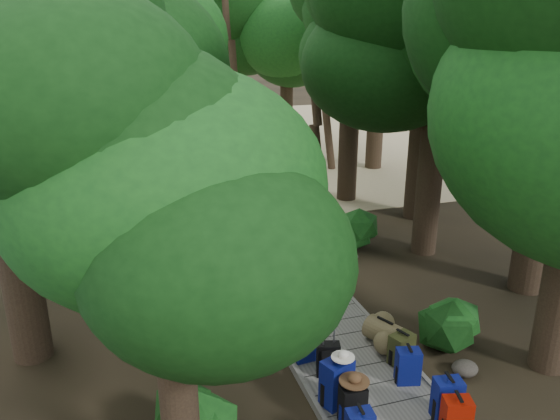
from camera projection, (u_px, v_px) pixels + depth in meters
name	position (u px, v px, depth m)	size (l,w,h in m)	color
ground	(304.00, 304.00, 11.43)	(120.00, 120.00, 0.00)	#322819
sand_beach	(189.00, 146.00, 25.85)	(40.00, 22.00, 0.02)	tan
boardwalk	(289.00, 281.00, 12.31)	(2.00, 12.00, 0.12)	gray
backpack_left_b	(353.00, 403.00, 7.78)	(0.36, 0.26, 0.67)	black
backpack_left_c	(337.00, 380.00, 8.15)	(0.45, 0.32, 0.83)	navy
backpack_left_d	(305.00, 344.00, 9.28)	(0.38, 0.28, 0.59)	navy
backpack_right_a	(457.00, 416.00, 7.50)	(0.38, 0.27, 0.69)	#9A1700
backpack_right_b	(447.00, 397.00, 7.86)	(0.40, 0.28, 0.72)	navy
backpack_right_c	(408.00, 364.00, 8.68)	(0.37, 0.26, 0.64)	navy
backpack_right_d	(402.00, 347.00, 9.16)	(0.39, 0.28, 0.60)	#333717
duffel_right_khaki	(384.00, 332.00, 9.75)	(0.45, 0.67, 0.45)	olive
suitcase_on_boardwalk	(328.00, 359.00, 8.86)	(0.37, 0.21, 0.58)	black
lone_suitcase_on_sand	(232.00, 183.00, 18.60)	(0.46, 0.26, 0.73)	black
hat_brown	(354.00, 377.00, 7.69)	(0.44, 0.44, 0.13)	#51351E
hat_white	(343.00, 354.00, 7.97)	(0.35, 0.35, 0.12)	silver
kayak	(116.00, 183.00, 19.43)	(0.65, 2.97, 0.30)	#A4320E
sun_lounger	(286.00, 169.00, 20.49)	(0.67, 2.08, 0.67)	silver
tree_right_c	(439.00, 76.00, 12.61)	(5.10, 5.10, 8.82)	black
tree_right_d	(434.00, 11.00, 14.66)	(6.40, 6.40, 11.72)	black
tree_right_e	(352.00, 59.00, 16.75)	(5.01, 5.01, 9.01)	black
tree_right_f	(380.00, 48.00, 20.60)	(5.23, 5.23, 9.33)	black
tree_left_a	(169.00, 265.00, 5.69)	(3.84, 3.84, 6.39)	black
tree_left_c	(115.00, 104.00, 11.63)	(4.52, 4.52, 7.86)	black
tree_back_a	(153.00, 61.00, 23.65)	(4.63, 4.63, 8.02)	black
tree_back_b	(224.00, 47.00, 25.55)	(5.02, 5.02, 8.96)	black
tree_back_c	(287.00, 53.00, 24.99)	(4.73, 4.73, 8.51)	black
tree_back_d	(38.00, 61.00, 20.91)	(5.01, 5.01, 8.35)	black
palm_right_a	(325.00, 83.00, 16.92)	(4.45, 4.45, 7.58)	#103A11
palm_right_b	(332.00, 66.00, 20.84)	(4.13, 4.13, 7.97)	#103A11
palm_right_c	(246.00, 72.00, 21.88)	(4.65, 4.65, 7.40)	#103A11
palm_left_a	(58.00, 106.00, 14.44)	(4.37, 4.37, 6.95)	#103A11
rock_left_b	(195.00, 365.00, 9.21)	(0.40, 0.36, 0.22)	#4C473F
rock_left_c	(227.00, 300.00, 11.35)	(0.46, 0.41, 0.25)	#4C473F
rock_left_d	(194.00, 254.00, 13.68)	(0.34, 0.30, 0.19)	#4C473F
rock_right_a	(465.00, 368.00, 9.11)	(0.44, 0.40, 0.24)	#4C473F
rock_right_b	(457.00, 313.00, 10.80)	(0.49, 0.44, 0.27)	#4C473F
rock_right_c	(353.00, 257.00, 13.55)	(0.27, 0.25, 0.15)	#4C473F
shrub_left_a	(198.00, 418.00, 7.45)	(1.06, 1.06, 0.95)	#154617
shrub_left_b	(196.00, 269.00, 12.05)	(0.93, 0.93, 0.84)	#154617
shrub_left_c	(160.00, 221.00, 14.42)	(1.36, 1.36, 1.22)	#154617
shrub_right_a	(454.00, 322.00, 9.80)	(1.08, 1.08, 0.97)	#154617
shrub_right_b	(354.00, 227.00, 14.10)	(1.27, 1.27, 1.14)	#154617
shrub_right_c	(309.00, 204.00, 16.48)	(0.83, 0.83, 0.75)	#154617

